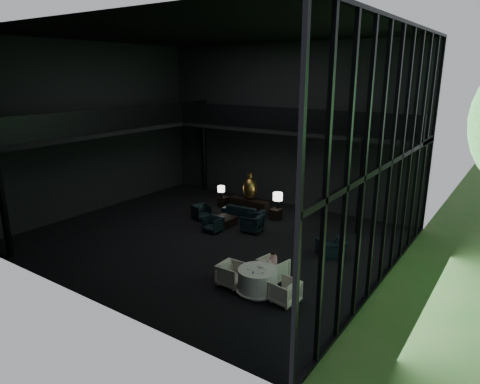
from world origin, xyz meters
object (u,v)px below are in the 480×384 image
Objects in this scene: table_lamp_left at (221,189)px; dining_chair_east at (285,290)px; window_armchair at (332,247)px; dining_chair_north at (273,267)px; dining_table at (258,282)px; dining_chair_west at (232,273)px; side_table_left at (224,202)px; coffee_table at (225,221)px; bronze_urn at (250,188)px; side_table_right at (276,214)px; lounge_armchair_west at (201,211)px; child at (273,259)px; console at (249,206)px; sofa at (244,209)px; lounge_armchair_east at (252,222)px; lounge_armchair_south at (213,224)px; table_lamp_right at (278,197)px.

table_lamp_left reaches higher than dining_chair_east.
dining_chair_north is (-0.82, -2.88, 0.09)m from window_armchair.
dining_table is at bearing -86.88° from dining_chair_east.
side_table_left is at bearing 38.64° from dining_chair_west.
table_lamp_left reaches higher than coffee_table.
bronze_urn is 2.43m from coffee_table.
side_table_right is at bearing -139.16° from dining_chair_east.
child reaches higher than lounge_armchair_west.
bronze_urn is at bearing 92.87° from coffee_table.
dining_chair_north reaches higher than console.
coffee_table is at bearing -25.59° from dining_chair_north.
side_table_right is 0.90× the size of child.
lounge_armchair_east is at bearing 129.13° from sofa.
dining_table is at bearing -34.34° from lounge_armchair_south.
bronze_urn is 1.67× the size of dining_chair_east.
bronze_urn is at bearing 171.49° from side_table_right.
table_lamp_right reaches higher than side_table_left.
lounge_armchair_east is at bearing -54.79° from window_armchair.
dining_chair_east is at bearing -90.10° from dining_chair_west.
bronze_urn is 8.61m from dining_chair_east.
side_table_left is at bearing -28.01° from sofa.
child is at bearing -50.49° from bronze_urn.
side_table_right is 0.60× the size of window_armchair.
sofa reaches higher than window_armchair.
table_lamp_right is 1.05× the size of lounge_armchair_west.
dining_chair_north is 1.40m from dining_chair_west.
table_lamp_left is 8.10m from child.
dining_chair_east reaches higher than lounge_armchair_south.
table_lamp_right reaches higher than coffee_table.
table_lamp_right reaches higher than lounge_armchair_east.
bronze_urn is 1.88m from side_table_right.
dining_table reaches higher than coffee_table.
dining_chair_north is (2.93, -5.40, -0.59)m from table_lamp_right.
lounge_armchair_east is 1.16× the size of dining_chair_east.
sofa is 2.44× the size of dining_chair_east.
bronze_urn is 2.56× the size of side_table_right.
side_table_left is 8.23m from child.
sofa is at bearing 87.25° from coffee_table.
sofa is at bearing -27.93° from lounge_armchair_west.
dining_chair_west is at bearing -51.42° from side_table_left.
side_table_left is at bearing 27.74° from lounge_armchair_west.
dining_table is at bearing -54.85° from bronze_urn.
console is at bearing -130.65° from dining_chair_east.
side_table_right is 3.47m from lounge_armchair_west.
dining_table is (6.13, -6.25, -0.61)m from table_lamp_left.
dining_chair_west is at bearing -72.32° from side_table_right.
child is at bearing -61.57° from table_lamp_right.
lounge_armchair_east is (1.55, -2.12, 0.13)m from console.
console is 7.82m from dining_table.
lounge_armchair_west is (-2.92, -1.87, 0.10)m from side_table_right.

